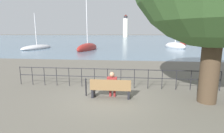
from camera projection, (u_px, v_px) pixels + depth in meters
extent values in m
plane|color=#605B51|center=(111.00, 97.00, 8.08)|extent=(1000.00, 1000.00, 0.00)
cube|color=slate|center=(131.00, 37.00, 165.56)|extent=(600.00, 300.00, 0.01)
cylinder|color=#423323|center=(210.00, 63.00, 7.25)|extent=(0.76, 0.76, 3.38)
cube|color=brown|center=(111.00, 89.00, 8.00)|extent=(1.85, 0.45, 0.05)
cube|color=brown|center=(110.00, 85.00, 7.76)|extent=(1.85, 0.04, 0.45)
cube|color=black|center=(93.00, 93.00, 8.14)|extent=(0.10, 0.41, 0.40)
cube|color=black|center=(129.00, 94.00, 7.95)|extent=(0.10, 0.41, 0.40)
cylinder|color=maroon|center=(110.00, 92.00, 8.20)|extent=(0.11, 0.11, 0.45)
cylinder|color=maroon|center=(115.00, 92.00, 8.17)|extent=(0.11, 0.11, 0.45)
cube|color=maroon|center=(112.00, 87.00, 8.05)|extent=(0.38, 0.26, 0.14)
cube|color=maroon|center=(112.00, 83.00, 7.92)|extent=(0.45, 0.24, 0.53)
sphere|color=#A87A5B|center=(112.00, 74.00, 7.85)|extent=(0.22, 0.22, 0.22)
cylinder|color=black|center=(20.00, 75.00, 10.09)|extent=(0.04, 0.04, 1.05)
cylinder|color=black|center=(32.00, 76.00, 10.01)|extent=(0.04, 0.04, 1.05)
cylinder|color=black|center=(44.00, 76.00, 9.93)|extent=(0.04, 0.04, 1.05)
cylinder|color=black|center=(57.00, 76.00, 9.85)|extent=(0.04, 0.04, 1.05)
cylinder|color=black|center=(69.00, 77.00, 9.77)|extent=(0.04, 0.04, 1.05)
cylinder|color=black|center=(82.00, 77.00, 9.69)|extent=(0.04, 0.04, 1.05)
cylinder|color=black|center=(94.00, 78.00, 9.61)|extent=(0.04, 0.04, 1.05)
cylinder|color=black|center=(108.00, 78.00, 9.53)|extent=(0.04, 0.04, 1.05)
cylinder|color=black|center=(121.00, 78.00, 9.45)|extent=(0.04, 0.04, 1.05)
cylinder|color=black|center=(134.00, 79.00, 9.37)|extent=(0.04, 0.04, 1.05)
cylinder|color=black|center=(148.00, 79.00, 9.28)|extent=(0.04, 0.04, 1.05)
cylinder|color=black|center=(162.00, 80.00, 9.20)|extent=(0.04, 0.04, 1.05)
cylinder|color=black|center=(176.00, 80.00, 9.12)|extent=(0.04, 0.04, 1.05)
cylinder|color=black|center=(191.00, 80.00, 9.04)|extent=(0.04, 0.04, 1.05)
cylinder|color=black|center=(206.00, 81.00, 8.96)|extent=(0.04, 0.04, 1.05)
cylinder|color=black|center=(221.00, 81.00, 8.88)|extent=(0.04, 0.04, 1.05)
cylinder|color=black|center=(114.00, 69.00, 9.39)|extent=(10.91, 0.04, 0.04)
cylinder|color=black|center=(114.00, 77.00, 9.48)|extent=(10.91, 0.04, 0.04)
cylinder|color=black|center=(86.00, 88.00, 8.23)|extent=(0.06, 0.06, 0.78)
cone|color=black|center=(86.00, 79.00, 8.14)|extent=(0.09, 0.09, 0.11)
ellipsoid|color=maroon|center=(88.00, 48.00, 30.77)|extent=(2.96, 7.61, 1.79)
cylinder|color=silver|center=(87.00, 21.00, 29.90)|extent=(0.14, 0.14, 8.24)
ellipsoid|color=maroon|center=(183.00, 44.00, 45.30)|extent=(3.22, 5.63, 1.27)
cylinder|color=silver|center=(184.00, 24.00, 44.36)|extent=(0.14, 0.14, 9.36)
ellipsoid|color=silver|center=(37.00, 48.00, 33.61)|extent=(3.58, 8.48, 1.13)
cylinder|color=silver|center=(36.00, 30.00, 32.98)|extent=(0.14, 0.14, 6.08)
ellipsoid|color=silver|center=(175.00, 46.00, 36.01)|extent=(4.38, 7.07, 1.66)
cylinder|color=silver|center=(177.00, 15.00, 34.87)|extent=(0.14, 0.14, 11.28)
ellipsoid|color=navy|center=(204.00, 43.00, 48.72)|extent=(3.12, 6.91, 1.72)
cylinder|color=silver|center=(206.00, 21.00, 47.61)|extent=(0.14, 0.14, 10.92)
cylinder|color=silver|center=(126.00, 28.00, 143.57)|extent=(4.19, 4.19, 14.92)
cylinder|color=#2D2D33|center=(126.00, 17.00, 142.01)|extent=(2.93, 2.93, 1.82)
cone|color=#4C1E19|center=(126.00, 15.00, 141.70)|extent=(3.35, 3.35, 1.46)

